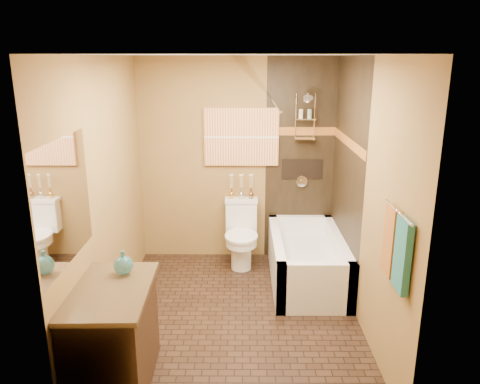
{
  "coord_description": "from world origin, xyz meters",
  "views": [
    {
      "loc": [
        0.06,
        -4.13,
        2.49
      ],
      "look_at": [
        0.04,
        0.4,
        1.17
      ],
      "focal_mm": 35.0,
      "sensor_mm": 36.0,
      "label": 1
    }
  ],
  "objects_px": {
    "bathtub": "(307,264)",
    "toilet": "(241,234)",
    "sunset_painting": "(241,137)",
    "vanity": "(114,337)"
  },
  "relations": [
    {
      "from": "toilet",
      "to": "vanity",
      "type": "relative_size",
      "value": 0.84
    },
    {
      "from": "sunset_painting",
      "to": "toilet",
      "type": "bearing_deg",
      "value": -90.0
    },
    {
      "from": "sunset_painting",
      "to": "vanity",
      "type": "relative_size",
      "value": 0.95
    },
    {
      "from": "sunset_painting",
      "to": "vanity",
      "type": "distance_m",
      "value": 2.89
    },
    {
      "from": "bathtub",
      "to": "toilet",
      "type": "distance_m",
      "value": 0.9
    },
    {
      "from": "toilet",
      "to": "vanity",
      "type": "bearing_deg",
      "value": -113.76
    },
    {
      "from": "toilet",
      "to": "bathtub",
      "type": "bearing_deg",
      "value": -31.56
    },
    {
      "from": "bathtub",
      "to": "toilet",
      "type": "height_order",
      "value": "toilet"
    },
    {
      "from": "sunset_painting",
      "to": "bathtub",
      "type": "height_order",
      "value": "sunset_painting"
    },
    {
      "from": "bathtub",
      "to": "vanity",
      "type": "bearing_deg",
      "value": -134.58
    }
  ]
}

